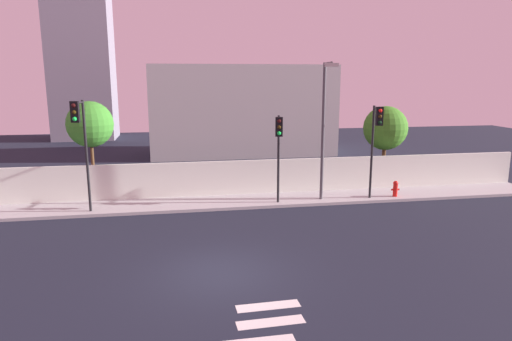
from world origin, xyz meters
The scene contains 12 objects.
ground_plane centered at (0.00, 0.00, 0.00)m, with size 80.00×80.00×0.00m, color black.
sidewalk centered at (0.00, 8.20, 0.07)m, with size 36.00×2.40×0.15m, color #A8A8A8.
perimeter_wall centered at (0.00, 9.49, 1.05)m, with size 36.00×0.18×1.80m, color silver.
crosswalk_marking centered at (0.88, -4.10, 0.00)m, with size 2.39×3.87×0.01m.
traffic_light_left centered at (8.42, 7.06, 3.58)m, with size 0.36×1.15×4.72m.
traffic_light_center centered at (-5.36, 7.00, 3.85)m, with size 0.38×1.30×5.12m.
traffic_light_right centered at (3.53, 7.03, 3.30)m, with size 0.44×1.18×4.31m.
street_lamp_curbside centered at (5.90, 7.52, 4.15)m, with size 0.63×1.80×6.79m.
fire_hydrant centered at (9.90, 7.57, 0.59)m, with size 0.44×0.26×0.83m.
roadside_tree_leftmost centered at (-5.56, 10.53, 3.88)m, with size 2.36×2.36×5.07m.
roadside_tree_midleft centered at (10.59, 10.53, 3.37)m, with size 2.52×2.52×4.64m.
low_building_distant centered at (4.15, 23.49, 3.60)m, with size 14.69×6.00×7.20m, color #A6A6A6.
Camera 1 is at (-1.26, -13.81, 6.26)m, focal length 31.94 mm.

